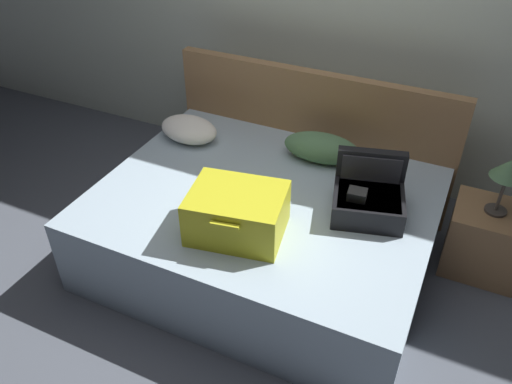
% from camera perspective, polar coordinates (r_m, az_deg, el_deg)
% --- Properties ---
extents(ground_plane, '(12.00, 12.00, 0.00)m').
position_cam_1_polar(ground_plane, '(3.12, -2.28, -11.96)').
color(ground_plane, '#4C515B').
extents(back_wall, '(8.00, 0.10, 2.60)m').
position_cam_1_polar(back_wall, '(3.76, 9.48, 20.03)').
color(back_wall, '#B7C1B2').
rests_on(back_wall, ground).
extents(bed, '(1.96, 1.54, 0.51)m').
position_cam_1_polar(bed, '(3.19, 0.88, -4.04)').
color(bed, '#99ADBC').
rests_on(bed, ground).
extents(headboard, '(2.00, 0.08, 0.97)m').
position_cam_1_polar(headboard, '(3.68, 6.16, 6.15)').
color(headboard, olive).
rests_on(headboard, ground).
extents(hard_case_large, '(0.55, 0.46, 0.25)m').
position_cam_1_polar(hard_case_large, '(2.70, -2.11, -2.31)').
color(hard_case_large, gold).
rests_on(hard_case_large, bed).
extents(hard_case_medium, '(0.47, 0.46, 0.31)m').
position_cam_1_polar(hard_case_medium, '(2.92, 12.35, -0.61)').
color(hard_case_medium, black).
rests_on(hard_case_medium, bed).
extents(pillow_near_headboard, '(0.45, 0.33, 0.16)m').
position_cam_1_polar(pillow_near_headboard, '(3.57, -7.46, 6.91)').
color(pillow_near_headboard, white).
rests_on(pillow_near_headboard, bed).
extents(pillow_center_head, '(0.51, 0.28, 0.18)m').
position_cam_1_polar(pillow_center_head, '(3.33, 7.26, 4.89)').
color(pillow_center_head, '#4C724C').
rests_on(pillow_center_head, bed).
extents(nightstand, '(0.44, 0.40, 0.44)m').
position_cam_1_polar(nightstand, '(3.47, 24.10, -4.85)').
color(nightstand, olive).
rests_on(nightstand, ground).
extents(table_lamp, '(0.20, 0.20, 0.36)m').
position_cam_1_polar(table_lamp, '(3.18, 26.31, 2.09)').
color(table_lamp, '#3F3833').
rests_on(table_lamp, nightstand).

